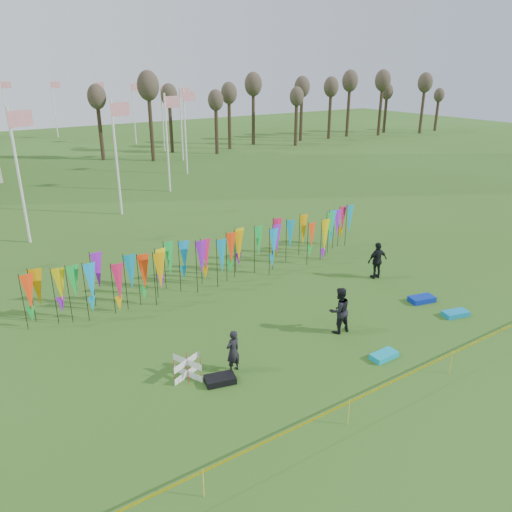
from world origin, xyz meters
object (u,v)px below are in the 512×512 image
box_kite (187,368)px  kite_bag_turquoise (384,356)px  kite_bag_blue (422,299)px  person_right (377,260)px  kite_bag_teal (455,314)px  person_left (233,351)px  person_mid (339,310)px  kite_bag_black (220,379)px

box_kite → kite_bag_turquoise: 7.23m
kite_bag_blue → person_right: bearing=85.5°
person_right → kite_bag_teal: 4.89m
person_left → kite_bag_blue: size_ratio=1.39×
person_mid → kite_bag_teal: 5.54m
kite_bag_black → person_right: bearing=17.2°
person_left → kite_bag_turquoise: (5.09, -2.38, -0.70)m
person_right → kite_bag_teal: bearing=96.4°
kite_bag_turquoise → kite_bag_black: (-5.83, 2.02, 0.01)m
kite_bag_turquoise → person_left: bearing=155.0°
kite_bag_blue → kite_bag_teal: size_ratio=1.04×
person_right → kite_bag_black: size_ratio=1.85×
box_kite → person_mid: (6.51, -0.52, 0.60)m
person_mid → kite_bag_blue: size_ratio=1.67×
kite_bag_blue → kite_bag_black: kite_bag_blue is taller
person_right → kite_bag_teal: (-0.14, -4.81, -0.85)m
person_mid → person_right: 6.12m
kite_bag_blue → kite_bag_teal: kite_bag_blue is taller
person_left → person_right: size_ratio=0.84×
kite_bag_black → kite_bag_teal: kite_bag_black is taller
person_left → person_mid: (4.99, 0.03, 0.17)m
person_right → kite_bag_turquoise: (-5.22, -5.44, -0.85)m
person_right → kite_bag_blue: 3.21m
person_mid → kite_bag_turquoise: (0.10, -2.41, -0.87)m
box_kite → person_mid: 6.56m
person_left → kite_bag_blue: person_left is taller
box_kite → kite_bag_teal: bearing=-11.2°
kite_bag_blue → person_left: bearing=179.8°
box_kite → person_right: size_ratio=0.39×
person_left → kite_bag_black: person_left is taller
person_mid → kite_bag_black: (-5.73, -0.39, -0.85)m
box_kite → kite_bag_teal: size_ratio=0.66×
person_mid → kite_bag_teal: size_ratio=1.75×
box_kite → person_right: person_right is taller
person_left → kite_bag_teal: size_ratio=1.45×
box_kite → kite_bag_blue: (11.58, -0.59, -0.25)m
box_kite → person_left: size_ratio=0.46×
kite_bag_turquoise → kite_bag_teal: kite_bag_teal is taller
person_left → kite_bag_turquoise: bearing=143.3°
person_left → kite_bag_black: 1.07m
person_mid → kite_bag_teal: person_mid is taller
person_right → kite_bag_black: person_right is taller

